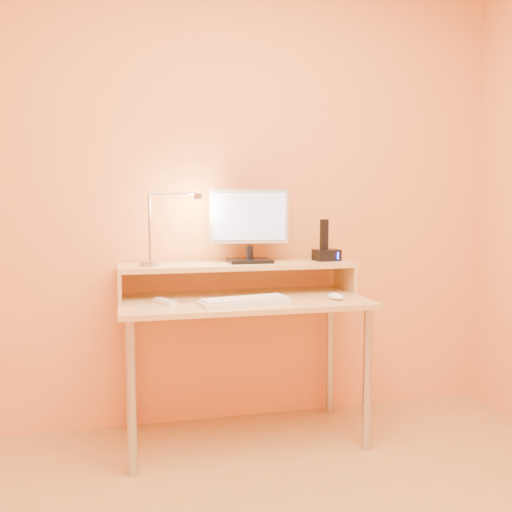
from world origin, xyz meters
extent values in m
cube|color=#F68950|center=(0.00, 1.50, 1.25)|extent=(3.00, 0.04, 2.50)
cylinder|color=#AFAFB7|center=(-0.55, 0.93, 0.35)|extent=(0.04, 0.04, 0.69)
cylinder|color=#AFAFB7|center=(0.55, 0.93, 0.35)|extent=(0.04, 0.04, 0.69)
cylinder|color=#AFAFB7|center=(-0.55, 1.43, 0.35)|extent=(0.04, 0.04, 0.69)
cylinder|color=#AFAFB7|center=(0.55, 1.43, 0.35)|extent=(0.04, 0.04, 0.69)
cube|color=#E0B365|center=(0.00, 1.18, 0.71)|extent=(1.20, 0.60, 0.02)
cube|color=#E0B365|center=(-0.59, 1.33, 0.79)|extent=(0.02, 0.30, 0.14)
cube|color=#E0B365|center=(0.59, 1.33, 0.79)|extent=(0.02, 0.30, 0.14)
cube|color=#E0B365|center=(0.00, 1.33, 0.87)|extent=(1.20, 0.30, 0.02)
cube|color=black|center=(0.06, 1.33, 0.89)|extent=(0.22, 0.16, 0.02)
cylinder|color=black|center=(0.06, 1.33, 0.93)|extent=(0.04, 0.04, 0.07)
cube|color=#B5B5B6|center=(0.06, 1.34, 1.12)|extent=(0.41, 0.08, 0.28)
cube|color=black|center=(0.06, 1.36, 1.12)|extent=(0.36, 0.05, 0.24)
cube|color=#A9BBEB|center=(0.06, 1.32, 1.12)|extent=(0.37, 0.04, 0.24)
cylinder|color=#AFAFB7|center=(-0.44, 1.30, 0.89)|extent=(0.10, 0.10, 0.02)
cylinder|color=#AFAFB7|center=(-0.44, 1.30, 1.07)|extent=(0.01, 0.01, 0.33)
cylinder|color=#AFAFB7|center=(-0.32, 1.30, 1.24)|extent=(0.24, 0.01, 0.01)
cylinder|color=#AFAFB7|center=(-0.20, 1.30, 1.22)|extent=(0.04, 0.04, 0.03)
cylinder|color=#FFEAC6|center=(-0.20, 1.30, 1.20)|extent=(0.03, 0.03, 0.00)
cube|color=black|center=(0.48, 1.33, 0.91)|extent=(0.14, 0.11, 0.06)
cube|color=black|center=(0.47, 1.33, 1.02)|extent=(0.04, 0.03, 0.16)
cube|color=#1618F3|center=(0.53, 1.28, 0.91)|extent=(0.01, 0.00, 0.04)
cube|color=white|center=(-0.03, 1.03, 0.73)|extent=(0.44, 0.21, 0.02)
ellipsoid|color=white|center=(0.43, 1.05, 0.74)|extent=(0.08, 0.11, 0.03)
cube|color=white|center=(-0.39, 1.12, 0.73)|extent=(0.11, 0.17, 0.02)
camera|label=1|loc=(-0.58, -1.52, 1.21)|focal=40.05mm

